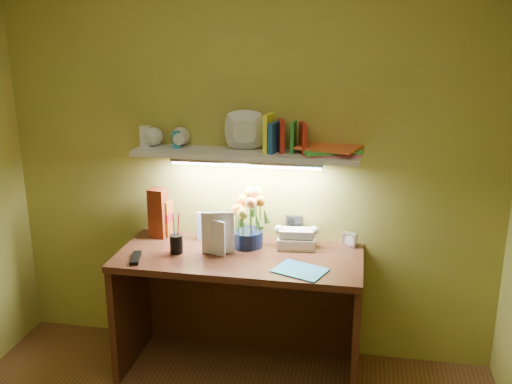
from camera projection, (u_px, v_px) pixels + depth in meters
The scene contains 13 objects.
desk at pixel (240, 314), 3.36m from camera, with size 1.40×0.60×0.75m, color #3E1F11.
flower_bouquet at pixel (247, 219), 3.34m from camera, with size 0.21×0.21×0.34m, color #0C1636, non-canonical shape.
telephone at pixel (296, 236), 3.35m from camera, with size 0.22×0.16×0.13m, color beige, non-canonical shape.
desk_clock at pixel (350, 240), 3.37m from camera, with size 0.08×0.04×0.08m, color silver.
whisky_bottle at pixel (165, 213), 3.52m from camera, with size 0.08×0.08×0.29m, color #A85118, non-canonical shape.
whisky_box at pixel (158, 213), 3.49m from camera, with size 0.10×0.10×0.31m, color #5F210C.
pen_cup at pixel (176, 238), 3.26m from camera, with size 0.08×0.08×0.18m, color black.
art_card at pixel (211, 226), 3.46m from camera, with size 0.17×0.03×0.17m, color silver, non-canonical shape.
tv_remote at pixel (136, 258), 3.19m from camera, with size 0.05×0.17×0.02m, color black.
blue_folder at pixel (300, 270), 3.04m from camera, with size 0.26×0.19×0.01m, color #2689C0.
desk_book_a at pixel (202, 233), 3.24m from camera, with size 0.19×0.02×0.25m, color beige.
desk_book_b at pixel (203, 235), 3.27m from camera, with size 0.15×0.02×0.21m, color silver.
wall_shelf at pixel (249, 148), 3.26m from camera, with size 1.32×0.35×0.25m.
Camera 1 is at (0.65, -1.75, 2.02)m, focal length 40.00 mm.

